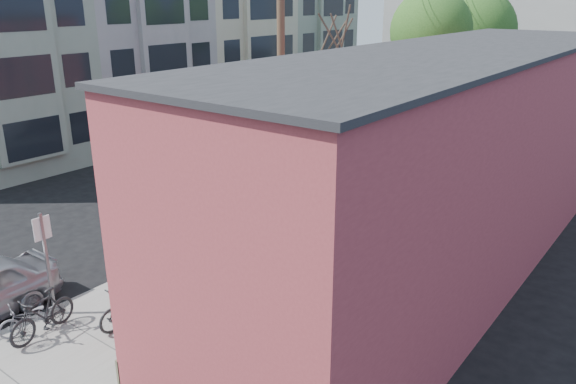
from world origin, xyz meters
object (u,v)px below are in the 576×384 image
Objects in this scene: patron_grey at (252,273)px; parked_bike_a at (42,314)px; tree_leafy_mid at (431,31)px; car_2 at (302,166)px; utility_pole_near at (280,72)px; tree_leafy_far at (473,32)px; parked_bike_b at (32,317)px; car_1 at (213,198)px; patio_chair_b at (134,351)px; car_4 at (406,122)px; patio_chair_a at (173,333)px; patron_green at (239,281)px; sign_post at (46,255)px; cyclist at (131,289)px; parking_meter_near at (150,242)px; car_3 at (363,139)px; parking_meter_far at (309,175)px; bus at (405,99)px; tree_bare at (330,125)px.

patron_grey is 1.03× the size of parked_bike_a.
tree_leafy_mid reaches higher than car_2.
utility_pole_near reaches higher than tree_leafy_far.
car_1 is at bearing 117.87° from parked_bike_b.
patio_chair_b is at bearing 25.69° from parked_bike_b.
tree_leafy_far is 28.41m from parked_bike_a.
patio_chair_a is at bearing -72.06° from car_4.
utility_pole_near is 6.12m from car_2.
patron_green is (0.00, 2.30, 0.36)m from patio_chair_a.
sign_post reaches higher than patio_chair_b.
car_1 reaches higher than parked_bike_b.
cyclist is at bearing -163.91° from patio_chair_a.
parked_bike_a is at bearing -78.67° from parking_meter_near.
car_3 reaches higher than car_4.
patron_grey is 11.02m from car_2.
tree_leafy_far is 24.50m from patron_grey.
sign_post is 1.74× the size of patron_green.
bus is (-4.30, 17.44, 0.30)m from parking_meter_far.
cyclist is at bearing -77.19° from utility_pole_near.
patio_chair_b is 19.96m from car_3.
patio_chair_a is at bearing -67.30° from utility_pole_near.
parking_meter_near is at bearing -93.53° from tree_bare.
patron_grey is 5.51m from parked_bike_b.
cyclist is at bearing -57.11° from car_1.
car_1 reaches higher than car_3.
patron_grey is (3.37, -23.77, -4.86)m from tree_leafy_far.
parking_meter_far is 0.12× the size of utility_pole_near.
car_1 is (-1.55, 7.44, -0.99)m from sign_post.
car_2 reaches higher than parked_bike_b.
tree_leafy_far is 0.90× the size of bus.
patron_grey is at bearing 2.84° from parking_meter_near.
tree_leafy_far is at bearing 88.68° from utility_pole_near.
patio_chair_a is 13.31m from car_2.
sign_post is 0.48× the size of tree_bare.
car_4 is (-2.82, 25.30, 0.02)m from parked_bike_a.
patio_chair_a is at bearing -74.28° from tree_bare.
tree_bare is (0.55, 8.92, 2.07)m from parking_meter_near.
parking_meter_near is 26.09m from bus.
cyclist is 18.43m from car_3.
car_1 is (-1.91, 8.23, 0.29)m from parked_bike_b.
patron_grey is 0.37× the size of car_2.
cyclist reaches higher than car_2.
bus reaches higher than patron_grey.
cyclist is (2.06, -2.25, 0.09)m from parking_meter_near.
tree_bare reaches higher than patio_chair_b.
patio_chair_a is at bearing 12.78° from sign_post.
tree_leafy_mid is 1.86× the size of car_4.
patio_chair_a is 0.57× the size of parked_bike_b.
utility_pole_near is at bearing -86.60° from cyclist.
cyclist is 0.99× the size of parked_bike_a.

